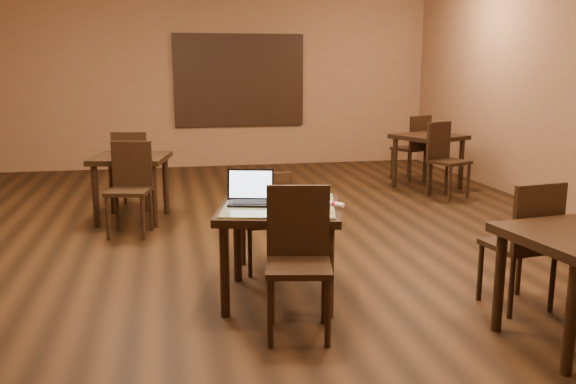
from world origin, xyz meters
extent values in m
plane|color=black|center=(0.00, 0.00, 0.00)|extent=(10.00, 10.00, 0.00)
cube|color=olive|center=(0.00, 5.00, 1.50)|extent=(8.00, 0.02, 3.00)
cube|color=olive|center=(0.00, -5.00, 1.50)|extent=(8.00, 0.02, 3.00)
cube|color=#26588C|center=(0.50, 4.97, 1.55)|extent=(2.20, 0.04, 1.50)
cube|color=black|center=(0.50, 4.95, 1.55)|extent=(2.34, 0.02, 1.64)
cylinder|color=black|center=(-0.45, -1.91, 0.35)|extent=(0.07, 0.07, 0.71)
cylinder|color=black|center=(-0.27, -1.17, 0.35)|extent=(0.07, 0.07, 0.71)
cylinder|color=black|center=(0.29, -2.09, 0.35)|extent=(0.07, 0.07, 0.71)
cylinder|color=black|center=(0.47, -1.35, 0.35)|extent=(0.07, 0.07, 0.71)
cube|color=black|center=(0.01, -1.63, 0.72)|extent=(1.11, 1.11, 0.06)
cube|color=#1B54B2|center=(0.01, -1.63, 0.76)|extent=(1.01, 1.01, 0.02)
cylinder|color=black|center=(-0.21, -2.48, 0.23)|extent=(0.04, 0.04, 0.47)
cylinder|color=black|center=(-0.14, -2.11, 0.23)|extent=(0.04, 0.04, 0.47)
cylinder|color=black|center=(0.16, -2.55, 0.23)|extent=(0.04, 0.04, 0.47)
cylinder|color=black|center=(0.23, -2.18, 0.23)|extent=(0.04, 0.04, 0.47)
cube|color=black|center=(0.01, -2.33, 0.49)|extent=(0.51, 0.51, 0.04)
cube|color=black|center=(0.05, -2.13, 0.76)|extent=(0.44, 0.12, 0.50)
cylinder|color=black|center=(0.17, -0.75, 0.21)|extent=(0.04, 0.04, 0.43)
cylinder|color=black|center=(0.19, -1.09, 0.21)|extent=(0.04, 0.04, 0.43)
cylinder|color=black|center=(-0.17, -0.76, 0.21)|extent=(0.04, 0.04, 0.43)
cylinder|color=black|center=(-0.16, -1.10, 0.21)|extent=(0.04, 0.04, 0.43)
cube|color=black|center=(0.01, -0.93, 0.45)|extent=(0.41, 0.41, 0.04)
cube|color=black|center=(0.02, -1.11, 0.69)|extent=(0.40, 0.05, 0.46)
cube|color=black|center=(-0.19, -1.58, 0.77)|extent=(0.42, 0.34, 0.02)
cube|color=black|center=(-0.19, -1.45, 0.89)|extent=(0.37, 0.14, 0.24)
cube|color=#C7E5FC|center=(-0.19, -1.46, 0.90)|extent=(0.33, 0.12, 0.21)
cylinder|color=white|center=(0.23, -1.81, 0.77)|extent=(0.25, 0.25, 0.01)
cylinder|color=silver|center=(0.13, -1.39, 0.77)|extent=(0.39, 0.39, 0.01)
cylinder|color=beige|center=(0.13, -1.39, 0.78)|extent=(0.37, 0.37, 0.02)
torus|color=#C48A3E|center=(0.13, -1.39, 0.78)|extent=(0.38, 0.38, 0.02)
cube|color=silver|center=(0.15, -1.41, 0.79)|extent=(0.20, 0.24, 0.01)
cylinder|color=white|center=(0.41, -1.77, 0.78)|extent=(0.13, 0.15, 0.04)
cylinder|color=#B3162C|center=(0.41, -1.77, 0.78)|extent=(0.05, 0.05, 0.04)
cylinder|color=black|center=(2.83, 1.84, 0.38)|extent=(0.08, 0.08, 0.76)
cylinder|color=black|center=(2.54, 2.47, 0.38)|extent=(0.08, 0.08, 0.76)
cylinder|color=black|center=(3.46, 2.13, 0.38)|extent=(0.08, 0.08, 0.76)
cylinder|color=black|center=(3.17, 2.76, 0.38)|extent=(0.08, 0.08, 0.76)
cube|color=black|center=(3.00, 2.30, 0.77)|extent=(1.14, 1.14, 0.06)
cylinder|color=black|center=(2.90, 1.34, 0.24)|extent=(0.04, 0.04, 0.48)
cylinder|color=black|center=(2.74, 1.70, 0.24)|extent=(0.04, 0.04, 0.48)
cylinder|color=black|center=(3.26, 1.50, 0.24)|extent=(0.04, 0.04, 0.48)
cylinder|color=black|center=(3.10, 1.86, 0.24)|extent=(0.04, 0.04, 0.48)
cube|color=black|center=(3.00, 1.60, 0.51)|extent=(0.60, 0.60, 0.04)
cube|color=black|center=(2.92, 1.79, 0.79)|extent=(0.43, 0.23, 0.52)
cylinder|color=black|center=(3.10, 3.25, 0.24)|extent=(0.04, 0.04, 0.48)
cylinder|color=black|center=(3.26, 2.90, 0.24)|extent=(0.04, 0.04, 0.48)
cylinder|color=black|center=(2.74, 3.09, 0.24)|extent=(0.04, 0.04, 0.48)
cylinder|color=black|center=(2.90, 2.74, 0.24)|extent=(0.04, 0.04, 0.48)
cube|color=black|center=(3.00, 3.00, 0.51)|extent=(0.60, 0.60, 0.04)
cube|color=black|center=(3.08, 2.81, 0.79)|extent=(0.43, 0.23, 0.52)
cylinder|color=black|center=(-1.64, 0.90, 0.37)|extent=(0.07, 0.07, 0.74)
cylinder|color=black|center=(-1.51, 1.55, 0.37)|extent=(0.07, 0.07, 0.74)
cylinder|color=black|center=(-0.99, 0.77, 0.37)|extent=(0.07, 0.07, 0.74)
cylinder|color=black|center=(-0.86, 1.42, 0.37)|extent=(0.07, 0.07, 0.74)
cube|color=black|center=(-1.25, 1.16, 0.75)|extent=(0.98, 0.98, 0.06)
cylinder|color=black|center=(-1.47, 0.34, 0.23)|extent=(0.04, 0.04, 0.47)
cylinder|color=black|center=(-1.40, 0.71, 0.23)|extent=(0.04, 0.04, 0.47)
cylinder|color=black|center=(-1.10, 0.27, 0.23)|extent=(0.04, 0.04, 0.47)
cylinder|color=black|center=(-1.03, 0.63, 0.23)|extent=(0.04, 0.04, 0.47)
cube|color=black|center=(-1.25, 0.49, 0.49)|extent=(0.51, 0.51, 0.04)
cube|color=black|center=(-1.21, 0.68, 0.76)|extent=(0.44, 0.13, 0.50)
cylinder|color=black|center=(-1.03, 1.98, 0.23)|extent=(0.04, 0.04, 0.47)
cylinder|color=black|center=(-1.10, 1.62, 0.23)|extent=(0.04, 0.04, 0.47)
cylinder|color=black|center=(-1.40, 2.06, 0.23)|extent=(0.04, 0.04, 0.47)
cylinder|color=black|center=(-1.47, 1.69, 0.23)|extent=(0.04, 0.04, 0.47)
cube|color=black|center=(-1.25, 1.84, 0.49)|extent=(0.51, 0.51, 0.04)
cube|color=black|center=(-1.29, 1.64, 0.76)|extent=(0.44, 0.13, 0.50)
cylinder|color=black|center=(1.46, -3.17, 0.36)|extent=(0.07, 0.07, 0.73)
cylinder|color=black|center=(1.38, -2.52, 0.36)|extent=(0.07, 0.07, 0.73)
cylinder|color=black|center=(2.03, -2.44, 0.36)|extent=(0.07, 0.07, 0.73)
cylinder|color=black|center=(1.91, -1.94, 0.23)|extent=(0.04, 0.04, 0.46)
cylinder|color=black|center=(1.95, -2.30, 0.23)|extent=(0.04, 0.04, 0.46)
cylinder|color=black|center=(1.54, -1.98, 0.23)|extent=(0.04, 0.04, 0.46)
cylinder|color=black|center=(1.59, -2.35, 0.23)|extent=(0.04, 0.04, 0.46)
cube|color=black|center=(1.75, -2.14, 0.48)|extent=(0.48, 0.48, 0.04)
cube|color=black|center=(1.77, -2.33, 0.75)|extent=(0.43, 0.10, 0.49)
camera|label=1|loc=(-0.83, -6.13, 1.82)|focal=38.00mm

